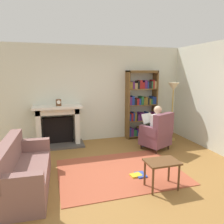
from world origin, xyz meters
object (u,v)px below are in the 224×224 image
armchair_reading (157,134)px  side_table (162,165)px  floor_lamp (173,92)px  mantel_clock (59,103)px  seated_reader (154,125)px  sofa_floral (23,172)px  fireplace (58,124)px  bookshelf (141,106)px

armchair_reading → side_table: 1.87m
floor_lamp → armchair_reading: bearing=-141.3°
mantel_clock → seated_reader: (2.32, -0.89, -0.56)m
sofa_floral → armchair_reading: bearing=-67.9°
fireplace → mantel_clock: 0.61m
armchair_reading → sofa_floral: armchair_reading is taller
mantel_clock → sofa_floral: (-0.72, -2.07, -0.86)m
seated_reader → sofa_floral: size_ratio=0.66×
fireplace → seated_reader: bearing=-22.8°
seated_reader → floor_lamp: floor_lamp is taller
floor_lamp → seated_reader: bearing=-147.9°
side_table → floor_lamp: floor_lamp is taller
floor_lamp → side_table: bearing=-124.9°
mantel_clock → sofa_floral: bearing=-109.1°
armchair_reading → fireplace: bearing=-49.0°
seated_reader → side_table: (-0.77, -1.79, -0.21)m
side_table → floor_lamp: bearing=55.1°
mantel_clock → armchair_reading: 2.68m
bookshelf → fireplace: bearing=-179.1°
fireplace → side_table: 3.20m
seated_reader → sofa_floral: 3.27m
armchair_reading → side_table: armchair_reading is taller
floor_lamp → bookshelf: bearing=146.9°
side_table → fireplace: bearing=119.6°
seated_reader → side_table: bearing=42.1°
side_table → armchair_reading: bearing=64.0°
mantel_clock → sofa_floral: mantel_clock is taller
mantel_clock → armchair_reading: (2.37, -1.00, -0.76)m
bookshelf → side_table: bearing=-107.1°
fireplace → floor_lamp: 3.34m
bookshelf → side_table: (-0.87, -2.81, -0.56)m
sofa_floral → mantel_clock: bearing=-16.2°
armchair_reading → floor_lamp: size_ratio=0.58×
fireplace → floor_lamp: size_ratio=0.78×
fireplace → armchair_reading: size_ratio=1.34×
armchair_reading → side_table: bearing=39.5°
bookshelf → armchair_reading: size_ratio=2.07×
sofa_floral → fireplace: bearing=-14.5°
fireplace → armchair_reading: fireplace is taller
fireplace → bookshelf: (2.45, 0.04, 0.39)m
mantel_clock → seated_reader: mantel_clock is taller
fireplace → sofa_floral: bearing=-107.4°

